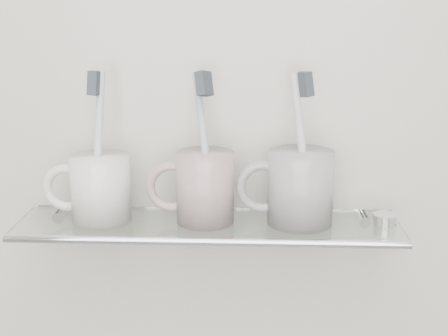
# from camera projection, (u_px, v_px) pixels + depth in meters

# --- Properties ---
(wall_back) EXTENTS (2.50, 0.00, 2.50)m
(wall_back) POSITION_uv_depth(u_px,v_px,m) (211.00, 101.00, 0.83)
(wall_back) COLOR #BDB7AB
(wall_back) RESTS_ON ground
(shelf_glass) EXTENTS (0.50, 0.12, 0.01)m
(shelf_glass) POSITION_uv_depth(u_px,v_px,m) (208.00, 225.00, 0.82)
(shelf_glass) COLOR silver
(shelf_glass) RESTS_ON wall_back
(shelf_rail) EXTENTS (0.50, 0.01, 0.01)m
(shelf_rail) POSITION_uv_depth(u_px,v_px,m) (205.00, 242.00, 0.76)
(shelf_rail) COLOR silver
(shelf_rail) RESTS_ON shelf_glass
(bracket_left) EXTENTS (0.02, 0.03, 0.02)m
(bracket_left) POSITION_uv_depth(u_px,v_px,m) (61.00, 218.00, 0.87)
(bracket_left) COLOR silver
(bracket_left) RESTS_ON wall_back
(bracket_right) EXTENTS (0.02, 0.03, 0.02)m
(bracket_right) POSITION_uv_depth(u_px,v_px,m) (363.00, 223.00, 0.86)
(bracket_right) COLOR silver
(bracket_right) RESTS_ON wall_back
(mug_left) EXTENTS (0.09, 0.09, 0.09)m
(mug_left) POSITION_uv_depth(u_px,v_px,m) (101.00, 188.00, 0.81)
(mug_left) COLOR white
(mug_left) RESTS_ON shelf_glass
(mug_left_handle) EXTENTS (0.06, 0.01, 0.06)m
(mug_left_handle) POSITION_uv_depth(u_px,v_px,m) (67.00, 188.00, 0.82)
(mug_left_handle) COLOR white
(mug_left_handle) RESTS_ON mug_left
(toothbrush_left) EXTENTS (0.03, 0.03, 0.19)m
(toothbrush_left) POSITION_uv_depth(u_px,v_px,m) (98.00, 145.00, 0.80)
(toothbrush_left) COLOR silver
(toothbrush_left) RESTS_ON mug_left
(bristles_left) EXTENTS (0.02, 0.03, 0.03)m
(bristles_left) POSITION_uv_depth(u_px,v_px,m) (95.00, 83.00, 0.78)
(bristles_left) COLOR #2E343C
(bristles_left) RESTS_ON toothbrush_left
(mug_center) EXTENTS (0.10, 0.10, 0.09)m
(mug_center) POSITION_uv_depth(u_px,v_px,m) (205.00, 187.00, 0.81)
(mug_center) COLOR silver
(mug_center) RESTS_ON shelf_glass
(mug_center_handle) EXTENTS (0.07, 0.01, 0.07)m
(mug_center_handle) POSITION_uv_depth(u_px,v_px,m) (172.00, 187.00, 0.81)
(mug_center_handle) COLOR silver
(mug_center_handle) RESTS_ON mug_center
(toothbrush_center) EXTENTS (0.04, 0.06, 0.19)m
(toothbrush_center) POSITION_uv_depth(u_px,v_px,m) (205.00, 146.00, 0.79)
(toothbrush_center) COLOR #95A0B1
(toothbrush_center) RESTS_ON mug_center
(bristles_center) EXTENTS (0.02, 0.03, 0.04)m
(bristles_center) POSITION_uv_depth(u_px,v_px,m) (204.00, 84.00, 0.77)
(bristles_center) COLOR #2E343C
(bristles_center) RESTS_ON toothbrush_center
(mug_right) EXTENTS (0.10, 0.10, 0.10)m
(mug_right) POSITION_uv_depth(u_px,v_px,m) (300.00, 188.00, 0.80)
(mug_right) COLOR white
(mug_right) RESTS_ON shelf_glass
(mug_right_handle) EXTENTS (0.07, 0.01, 0.07)m
(mug_right_handle) POSITION_uv_depth(u_px,v_px,m) (263.00, 187.00, 0.80)
(mug_right_handle) COLOR white
(mug_right_handle) RESTS_ON mug_right
(toothbrush_right) EXTENTS (0.04, 0.02, 0.19)m
(toothbrush_right) POSITION_uv_depth(u_px,v_px,m) (302.00, 147.00, 0.79)
(toothbrush_right) COLOR silver
(toothbrush_right) RESTS_ON mug_right
(bristles_right) EXTENTS (0.03, 0.03, 0.03)m
(bristles_right) POSITION_uv_depth(u_px,v_px,m) (304.00, 84.00, 0.77)
(bristles_right) COLOR #2E343C
(bristles_right) RESTS_ON toothbrush_right
(chrome_cap) EXTENTS (0.03, 0.03, 0.01)m
(chrome_cap) POSITION_uv_depth(u_px,v_px,m) (385.00, 219.00, 0.81)
(chrome_cap) COLOR silver
(chrome_cap) RESTS_ON shelf_glass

